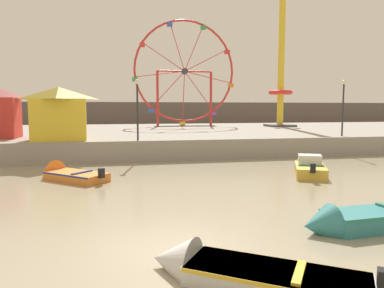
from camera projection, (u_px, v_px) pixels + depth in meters
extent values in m
plane|color=gray|center=(164.00, 248.00, 8.85)|extent=(240.00, 240.00, 0.00)
cube|color=gray|center=(128.00, 137.00, 34.87)|extent=(110.00, 25.08, 1.35)
cube|color=#564C47|center=(122.00, 116.00, 59.06)|extent=(140.00, 3.00, 4.40)
cube|color=gold|center=(310.00, 170.00, 18.35)|extent=(2.64, 3.42, 0.53)
cube|color=#237566|center=(310.00, 166.00, 18.33)|extent=(2.64, 3.40, 0.08)
cone|color=gold|center=(307.00, 164.00, 20.25)|extent=(1.59, 1.36, 1.35)
cube|color=black|center=(313.00, 168.00, 16.72)|extent=(0.30, 0.28, 0.44)
cube|color=silver|center=(310.00, 159.00, 18.68)|extent=(1.43, 1.34, 0.48)
cube|color=#237566|center=(311.00, 166.00, 17.95)|extent=(1.15, 0.67, 0.06)
cube|color=teal|center=(379.00, 219.00, 10.28)|extent=(3.21, 1.36, 0.52)
cube|color=#237566|center=(379.00, 211.00, 10.26)|extent=(3.18, 1.38, 0.08)
cone|color=teal|center=(318.00, 225.00, 9.75)|extent=(0.93, 1.16, 1.11)
cube|color=orange|center=(77.00, 176.00, 17.03)|extent=(3.18, 3.09, 0.40)
cube|color=navy|center=(76.00, 173.00, 17.01)|extent=(3.18, 3.09, 0.08)
cone|color=orange|center=(50.00, 173.00, 18.00)|extent=(1.52, 1.55, 1.33)
cube|color=black|center=(101.00, 173.00, 16.17)|extent=(0.31, 0.31, 0.44)
cube|color=navy|center=(82.00, 172.00, 16.81)|extent=(0.93, 0.98, 0.06)
cube|color=silver|center=(276.00, 280.00, 6.80)|extent=(3.46, 2.92, 0.37)
cube|color=gold|center=(276.00, 272.00, 6.78)|extent=(3.45, 2.92, 0.08)
cone|color=silver|center=(173.00, 261.00, 7.63)|extent=(1.41, 1.46, 1.14)
cube|color=black|center=(384.00, 282.00, 6.07)|extent=(0.30, 0.31, 0.44)
cube|color=gold|center=(299.00, 273.00, 6.61)|extent=(0.71, 0.92, 0.06)
torus|color=red|center=(185.00, 71.00, 40.80)|extent=(11.47, 0.24, 11.47)
cylinder|color=#38383D|center=(185.00, 71.00, 40.80)|extent=(0.70, 0.50, 0.70)
cylinder|color=red|center=(164.00, 57.00, 40.16)|extent=(4.77, 0.08, 3.10)
cube|color=red|center=(142.00, 45.00, 39.56)|extent=(0.56, 0.48, 0.44)
cylinder|color=red|center=(160.00, 74.00, 40.26)|extent=(5.58, 0.08, 0.79)
cube|color=#33934C|center=(135.00, 79.00, 39.75)|extent=(0.56, 0.48, 0.44)
cylinder|color=red|center=(168.00, 90.00, 40.61)|extent=(3.87, 0.08, 4.18)
cube|color=#3356B7|center=(151.00, 110.00, 40.45)|extent=(0.56, 0.48, 0.44)
cylinder|color=red|center=(183.00, 96.00, 41.05)|extent=(0.35, 0.08, 5.61)
cube|color=yellow|center=(182.00, 123.00, 41.32)|extent=(0.56, 0.48, 0.44)
cylinder|color=red|center=(199.00, 91.00, 41.37)|extent=(3.46, 0.08, 4.52)
cube|color=purple|center=(213.00, 113.00, 41.96)|extent=(0.56, 0.48, 0.44)
cylinder|color=red|center=(208.00, 77.00, 41.42)|extent=(5.49, 0.08, 1.31)
cube|color=orange|center=(231.00, 85.00, 42.07)|extent=(0.56, 0.48, 0.44)
cylinder|color=red|center=(206.00, 60.00, 41.18)|extent=(5.03, 0.08, 2.64)
cube|color=red|center=(227.00, 52.00, 41.60)|extent=(0.56, 0.48, 0.44)
cylinder|color=red|center=(194.00, 48.00, 40.77)|extent=(2.24, 0.08, 5.21)
cube|color=#33934C|center=(203.00, 28.00, 40.76)|extent=(0.56, 0.48, 0.44)
cylinder|color=red|center=(177.00, 47.00, 40.36)|extent=(1.74, 0.08, 5.39)
cube|color=#3356B7|center=(170.00, 24.00, 39.96)|extent=(0.56, 0.48, 0.44)
cylinder|color=red|center=(158.00, 99.00, 40.47)|extent=(0.28, 0.28, 6.21)
cylinder|color=red|center=(211.00, 99.00, 41.74)|extent=(0.28, 0.28, 6.21)
cylinder|color=red|center=(185.00, 71.00, 40.80)|extent=(6.18, 0.18, 0.18)
cube|color=#4C4C51|center=(185.00, 126.00, 41.41)|extent=(6.98, 1.20, 0.08)
cylinder|color=gold|center=(281.00, 59.00, 39.97)|extent=(0.70, 0.70, 14.98)
torus|color=red|center=(281.00, 92.00, 40.33)|extent=(2.64, 2.64, 0.44)
cube|color=#4C4C51|center=(280.00, 125.00, 40.69)|extent=(2.80, 2.80, 0.24)
cube|color=yellow|center=(60.00, 120.00, 23.45)|extent=(3.48, 3.17, 2.64)
pyramid|color=olive|center=(59.00, 93.00, 23.28)|extent=(3.83, 3.49, 0.80)
cylinder|color=#2D2D33|center=(343.00, 110.00, 26.64)|extent=(0.12, 0.12, 3.81)
sphere|color=#F2EACC|center=(344.00, 82.00, 26.44)|extent=(0.32, 0.32, 0.32)
cylinder|color=#2D2D33|center=(137.00, 112.00, 22.89)|extent=(0.12, 0.12, 3.57)
sphere|color=#F2EACC|center=(137.00, 82.00, 22.70)|extent=(0.32, 0.32, 0.32)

